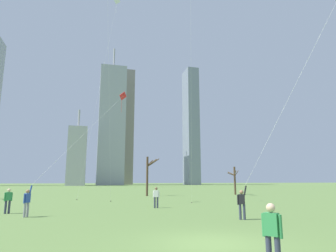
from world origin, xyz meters
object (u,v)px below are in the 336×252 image
Objects in this scene: bare_tree_right_of_center at (148,173)px; bare_tree_rightmost at (235,179)px; kite_flyer_foreground_left_green at (268,148)px; bystander_far_off_by_trees at (8,200)px; distant_kite_high_overhead_white at (114,17)px; bystander_strolling_midfield at (272,234)px; distant_kite_drifting_right_blue at (108,10)px; bystander_watching_nearby at (156,196)px; kite_flyer_midfield_center_red at (45,181)px.

bare_tree_right_of_center is 1.30× the size of bare_tree_rightmost.
kite_flyer_foreground_left_green reaches higher than bystander_far_off_by_trees.
bystander_far_off_by_trees is 0.06× the size of distant_kite_high_overhead_white.
distant_kite_high_overhead_white reaches higher than bystander_strolling_midfield.
kite_flyer_foreground_left_green is at bearing 55.83° from bystander_strolling_midfield.
bystander_watching_nearby is at bearing -52.71° from distant_kite_drifting_right_blue.
bystander_strolling_midfield is at bearing -124.17° from kite_flyer_foreground_left_green.
bystander_far_off_by_trees is 21.16m from distant_kite_drifting_right_blue.
distant_kite_drifting_right_blue reaches higher than bare_tree_rightmost.
distant_kite_high_overhead_white is (-3.02, 14.51, 23.72)m from bystander_watching_nearby.
bare_tree_rightmost is (11.67, 26.58, -1.62)m from kite_flyer_foreground_left_green.
kite_flyer_midfield_center_red is 6.81× the size of bystander_watching_nearby.
bystander_strolling_midfield is at bearing -85.98° from distant_kite_high_overhead_white.
bystander_strolling_midfield is (-0.83, -16.75, 0.00)m from bystander_watching_nearby.
bare_tree_right_of_center is at bearing 60.35° from distant_kite_drifting_right_blue.
distant_kite_high_overhead_white is at bearing 73.77° from kite_flyer_midfield_center_red.
distant_kite_high_overhead_white reaches higher than bystander_far_off_by_trees.
bare_tree_right_of_center is (13.10, 18.98, 2.19)m from bystander_far_off_by_trees.
bystander_watching_nearby is at bearing -98.74° from bare_tree_right_of_center.
distant_kite_high_overhead_white is at bearing 94.02° from bystander_strolling_midfield.
kite_flyer_foreground_left_green reaches higher than kite_flyer_midfield_center_red.
kite_flyer_midfield_center_red is at bearing -115.14° from distant_kite_drifting_right_blue.
bare_tree_right_of_center is at bearing 93.96° from kite_flyer_foreground_left_green.
bystander_strolling_midfield is 34.64m from bare_tree_right_of_center.
kite_flyer_foreground_left_green is 0.77× the size of distant_kite_high_overhead_white.
distant_kite_drifting_right_blue reaches higher than bystander_watching_nearby.
bare_tree_right_of_center is at bearing 62.11° from kite_flyer_midfield_center_red.
kite_flyer_foreground_left_green reaches higher than bystander_watching_nearby.
kite_flyer_foreground_left_green is 32.07m from distant_kite_high_overhead_white.
distant_kite_high_overhead_white is (7.37, 15.85, 23.72)m from bystander_far_off_by_trees.
bystander_watching_nearby is (8.00, 2.60, -1.21)m from kite_flyer_midfield_center_red.
kite_flyer_foreground_left_green is 5.12× the size of bare_tree_rightmost.
bystander_strolling_midfield is 0.06× the size of distant_kite_high_overhead_white.
distant_kite_high_overhead_white is 29.59m from bare_tree_rightmost.
bare_tree_rightmost is at bearing 63.71° from bystander_strolling_midfield.
distant_kite_drifting_right_blue is at bearing 98.61° from bystander_strolling_midfield.
kite_flyer_midfield_center_red reaches higher than bystander_strolling_midfield.
kite_flyer_foreground_left_green is at bearing -62.79° from bystander_watching_nearby.
bystander_strolling_midfield is 29.48m from distant_kite_drifting_right_blue.
kite_flyer_foreground_left_green is 26.56m from bare_tree_right_of_center.
kite_flyer_foreground_left_green is at bearing -26.67° from bystander_far_off_by_trees.
distant_kite_high_overhead_white is 6.65× the size of bare_tree_rightmost.
bystander_watching_nearby is 20.26m from distant_kite_drifting_right_blue.
kite_flyer_midfield_center_red is at bearing -106.23° from distant_kite_high_overhead_white.
distant_kite_high_overhead_white is 10.21m from distant_kite_drifting_right_blue.
distant_kite_high_overhead_white reaches higher than bystander_watching_nearby.
kite_flyer_midfield_center_red is 0.47× the size of distant_kite_drifting_right_blue.
bystander_watching_nearby and bystander_strolling_midfield have the same top height.
bare_tree_right_of_center is at bearing 81.26° from bystander_watching_nearby.
distant_kite_high_overhead_white is (-7.56, 23.35, 20.64)m from kite_flyer_foreground_left_green.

